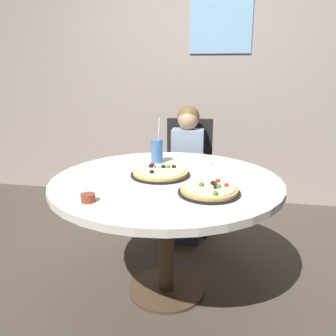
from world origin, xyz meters
The scene contains 10 objects.
ground_plane centered at (0.00, 0.00, 0.00)m, with size 8.00×8.00×0.00m, color #4C4238.
wall_with_window centered at (0.00, 1.77, 1.45)m, with size 5.20×0.14×2.90m.
dining_table centered at (0.00, 0.00, 0.66)m, with size 1.34×1.34×0.75m.
chair_wooden centered at (0.00, 1.01, 0.53)m, with size 0.42×0.42×0.95m.
diner_child centered at (0.00, 0.83, 0.48)m, with size 0.27×0.42×1.08m.
pizza_veggie centered at (-0.05, 0.05, 0.77)m, with size 0.36×0.36×0.05m.
pizza_cheese centered at (0.27, -0.21, 0.77)m, with size 0.32×0.32×0.05m.
soda_cup centered at (-0.13, 0.34, 0.83)m, with size 0.08×0.08×0.31m.
sauce_bowl centered at (-0.30, -0.43, 0.77)m, with size 0.07×0.07×0.04m, color brown.
plate_small centered at (0.16, 0.37, 0.76)m, with size 0.18×0.18×0.01m, color white.
Camera 1 is at (0.38, -1.89, 1.37)m, focal length 37.19 mm.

